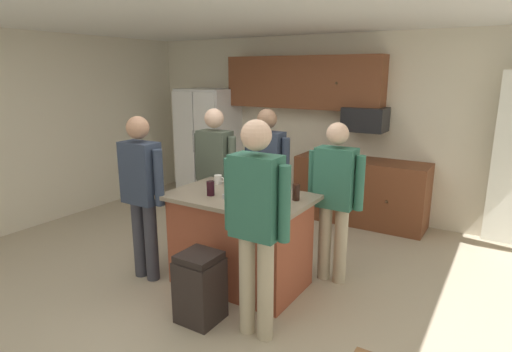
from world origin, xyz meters
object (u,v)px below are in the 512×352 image
(microwave_over_range, at_px, (365,119))
(person_guest_left, at_px, (142,188))
(glass_stout_tall, at_px, (296,192))
(glass_dark_ale, at_px, (235,183))
(kitchen_island, at_px, (240,239))
(tumbler_amber, at_px, (211,188))
(refrigerator, at_px, (208,144))
(glass_short_whisky, at_px, (250,183))
(person_guest_right, at_px, (267,172))
(glass_pilsner, at_px, (274,202))
(serving_tray, at_px, (251,196))
(person_guest_by_door, at_px, (335,193))
(trash_bin, at_px, (200,287))
(mug_ceramic_white, at_px, (218,179))
(person_host_foreground, at_px, (256,216))
(person_elder_center, at_px, (215,170))
(mug_blue_stoneware, at_px, (237,181))

(microwave_over_range, height_order, person_guest_left, person_guest_left)
(glass_stout_tall, bearing_deg, person_guest_left, -159.14)
(glass_dark_ale, bearing_deg, microwave_over_range, 75.63)
(microwave_over_range, height_order, kitchen_island, microwave_over_range)
(kitchen_island, bearing_deg, tumbler_amber, -145.91)
(refrigerator, distance_m, glass_short_whisky, 3.03)
(person_guest_right, relative_size, glass_stout_tall, 11.11)
(kitchen_island, xyz_separation_m, glass_pilsner, (0.48, -0.18, 0.52))
(glass_stout_tall, distance_m, serving_tray, 0.43)
(glass_dark_ale, xyz_separation_m, glass_short_whisky, (0.15, 0.04, 0.01))
(kitchen_island, height_order, person_guest_by_door, person_guest_by_door)
(person_guest_right, distance_m, glass_pilsner, 1.16)
(trash_bin, bearing_deg, glass_stout_tall, 61.72)
(refrigerator, height_order, microwave_over_range, refrigerator)
(mug_ceramic_white, bearing_deg, refrigerator, 130.20)
(kitchen_island, relative_size, mug_ceramic_white, 11.19)
(person_host_foreground, bearing_deg, glass_dark_ale, 0.70)
(mug_ceramic_white, xyz_separation_m, serving_tray, (0.57, -0.26, -0.03))
(microwave_over_range, relative_size, glass_dark_ale, 4.06)
(person_guest_by_door, distance_m, glass_short_whisky, 0.84)
(serving_tray, bearing_deg, person_host_foreground, -54.45)
(person_elder_center, bearing_deg, serving_tray, 3.49)
(person_guest_right, distance_m, glass_short_whisky, 0.62)
(glass_short_whisky, height_order, serving_tray, glass_short_whisky)
(kitchen_island, bearing_deg, mug_blue_stoneware, 127.98)
(refrigerator, distance_m, glass_pilsner, 3.62)
(glass_pilsner, height_order, glass_stout_tall, glass_stout_tall)
(person_guest_by_door, distance_m, glass_stout_tall, 0.47)
(person_guest_by_door, height_order, serving_tray, person_guest_by_door)
(refrigerator, bearing_deg, person_guest_left, -64.73)
(tumbler_amber, xyz_separation_m, glass_short_whisky, (0.23, 0.34, 0.01))
(glass_pilsner, xyz_separation_m, glass_stout_tall, (0.05, 0.32, 0.01))
(mug_ceramic_white, bearing_deg, person_elder_center, 131.04)
(person_elder_center, relative_size, glass_dark_ale, 12.17)
(glass_pilsner, relative_size, mug_blue_stoneware, 0.93)
(mug_ceramic_white, height_order, mug_blue_stoneware, mug_blue_stoneware)
(kitchen_island, distance_m, trash_bin, 0.74)
(person_guest_left, bearing_deg, glass_stout_tall, -3.65)
(glass_dark_ale, xyz_separation_m, tumbler_amber, (-0.08, -0.30, 0.00))
(glass_dark_ale, bearing_deg, person_host_foreground, -47.19)
(tumbler_amber, bearing_deg, glass_stout_tall, 20.93)
(tumbler_amber, bearing_deg, person_guest_left, -159.23)
(person_guest_by_door, height_order, person_elder_center, person_elder_center)
(microwave_over_range, height_order, person_elder_center, person_elder_center)
(person_guest_by_door, height_order, person_guest_right, person_guest_right)
(kitchen_island, xyz_separation_m, person_elder_center, (-0.72, 0.57, 0.50))
(trash_bin, bearing_deg, refrigerator, 126.63)
(person_host_foreground, bearing_deg, refrigerator, 1.02)
(person_guest_left, xyz_separation_m, glass_pilsner, (1.37, 0.22, 0.02))
(glass_stout_tall, bearing_deg, refrigerator, 141.45)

